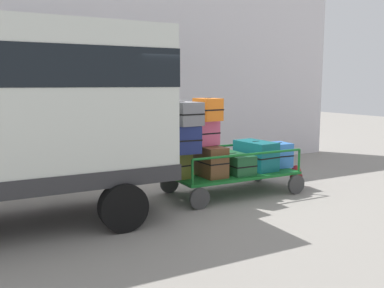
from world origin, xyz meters
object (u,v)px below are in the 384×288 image
(suitcase_left_top, at_px, (181,113))
(suitcase_center_bottom, at_px, (233,163))
(suitcase_right_bottom, at_px, (279,155))
(backpack, at_px, (296,176))
(suitcase_midleft_bottom, at_px, (208,161))
(suitcase_left_bottom, at_px, (180,165))
(suitcase_left_middle, at_px, (180,138))
(suitcase_midleft_middle, at_px, (207,133))
(luggage_cart, at_px, (233,175))
(suitcase_midright_bottom, at_px, (256,155))
(suitcase_midleft_top, at_px, (208,109))

(suitcase_left_top, xyz_separation_m, suitcase_center_bottom, (1.12, 0.04, -0.98))
(suitcase_right_bottom, height_order, backpack, suitcase_right_bottom)
(suitcase_midleft_bottom, bearing_deg, suitcase_left_top, -178.40)
(suitcase_left_bottom, xyz_separation_m, suitcase_left_middle, (0.00, -0.03, 0.48))
(suitcase_right_bottom, bearing_deg, suitcase_midleft_middle, 179.49)
(suitcase_midleft_bottom, distance_m, suitcase_center_bottom, 0.57)
(suitcase_right_bottom, xyz_separation_m, backpack, (0.33, -0.16, -0.44))
(suitcase_midleft_middle, bearing_deg, luggage_cart, -3.23)
(backpack, bearing_deg, suitcase_midright_bottom, 168.37)
(luggage_cart, relative_size, suitcase_midleft_top, 4.93)
(suitcase_midleft_top, distance_m, backpack, 2.46)
(suitcase_center_bottom, distance_m, suitcase_right_bottom, 1.12)
(suitcase_midleft_middle, bearing_deg, suitcase_left_bottom, -178.97)
(suitcase_left_bottom, relative_size, suitcase_midleft_top, 0.98)
(suitcase_left_middle, bearing_deg, suitcase_left_top, -90.00)
(suitcase_midleft_top, height_order, suitcase_midright_bottom, suitcase_midleft_top)
(suitcase_left_top, relative_size, suitcase_right_bottom, 1.79)
(suitcase_midleft_bottom, height_order, backpack, suitcase_midleft_bottom)
(suitcase_midleft_bottom, xyz_separation_m, suitcase_midleft_top, (-0.00, 0.01, 0.94))
(suitcase_left_top, distance_m, suitcase_midleft_bottom, 1.05)
(suitcase_left_bottom, xyz_separation_m, suitcase_midleft_top, (0.56, -0.03, 0.97))
(suitcase_midright_bottom, bearing_deg, suitcase_left_top, -177.66)
(luggage_cart, distance_m, suitcase_midleft_bottom, 0.65)
(suitcase_midleft_bottom, distance_m, backpack, 2.07)
(suitcase_midleft_middle, bearing_deg, suitcase_left_top, -173.38)
(luggage_cart, bearing_deg, suitcase_left_top, -178.30)
(suitcase_midleft_bottom, relative_size, suitcase_midleft_middle, 1.85)
(suitcase_midleft_bottom, xyz_separation_m, suitcase_midleft_middle, (0.00, 0.05, 0.51))
(suitcase_left_bottom, xyz_separation_m, suitcase_center_bottom, (1.12, -0.02, -0.06))
(suitcase_left_top, bearing_deg, suitcase_left_middle, 90.00)
(suitcase_left_bottom, height_order, suitcase_midleft_top, suitcase_midleft_top)
(backpack, bearing_deg, luggage_cart, 174.17)
(luggage_cart, xyz_separation_m, suitcase_midright_bottom, (0.56, 0.04, 0.34))
(suitcase_midleft_middle, xyz_separation_m, suitcase_right_bottom, (1.68, -0.01, -0.54))
(luggage_cart, distance_m, suitcase_center_bottom, 0.25)
(suitcase_center_bottom, bearing_deg, suitcase_right_bottom, 0.62)
(suitcase_center_bottom, relative_size, suitcase_right_bottom, 1.95)
(suitcase_left_bottom, height_order, suitcase_midright_bottom, suitcase_midright_bottom)
(suitcase_left_top, height_order, suitcase_midright_bottom, suitcase_left_top)
(suitcase_left_middle, relative_size, suitcase_right_bottom, 1.76)
(suitcase_center_bottom, distance_m, suitcase_midright_bottom, 0.57)
(backpack, bearing_deg, suitcase_left_middle, 176.80)
(suitcase_left_middle, height_order, suitcase_center_bottom, suitcase_left_middle)
(suitcase_midleft_bottom, height_order, suitcase_midleft_middle, suitcase_midleft_middle)
(suitcase_left_bottom, height_order, suitcase_midleft_middle, suitcase_midleft_middle)
(luggage_cart, relative_size, suitcase_left_bottom, 5.03)
(suitcase_midleft_middle, bearing_deg, suitcase_midright_bottom, 0.19)
(suitcase_midleft_middle, bearing_deg, backpack, -5.11)
(suitcase_midleft_bottom, relative_size, suitcase_midright_bottom, 0.93)
(suitcase_left_middle, bearing_deg, suitcase_midleft_bottom, -1.35)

